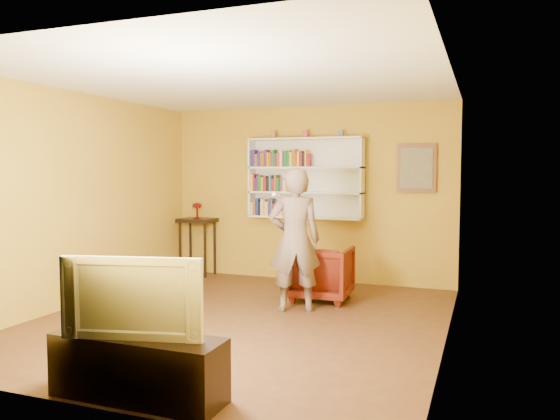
{
  "coord_description": "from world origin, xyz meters",
  "views": [
    {
      "loc": [
        2.6,
        -5.59,
        1.69
      ],
      "look_at": [
        0.19,
        0.75,
        1.22
      ],
      "focal_mm": 35.0,
      "sensor_mm": 36.0,
      "label": 1
    }
  ],
  "objects_px": {
    "person": "(295,240)",
    "television": "(137,296)",
    "bookshelf": "(306,178)",
    "console_table": "(197,228)",
    "armchair": "(321,273)",
    "tv_cabinet": "(138,367)",
    "ruby_lustre": "(197,207)"
  },
  "relations": [
    {
      "from": "person",
      "to": "television",
      "type": "height_order",
      "value": "person"
    },
    {
      "from": "bookshelf",
      "to": "console_table",
      "type": "bearing_deg",
      "value": -175.01
    },
    {
      "from": "console_table",
      "to": "bookshelf",
      "type": "bearing_deg",
      "value": 4.99
    },
    {
      "from": "bookshelf",
      "to": "television",
      "type": "height_order",
      "value": "bookshelf"
    },
    {
      "from": "armchair",
      "to": "person",
      "type": "bearing_deg",
      "value": 75.37
    },
    {
      "from": "bookshelf",
      "to": "armchair",
      "type": "bearing_deg",
      "value": -63.06
    },
    {
      "from": "tv_cabinet",
      "to": "ruby_lustre",
      "type": "bearing_deg",
      "value": 114.24
    },
    {
      "from": "ruby_lustre",
      "to": "console_table",
      "type": "bearing_deg",
      "value": -18.43
    },
    {
      "from": "console_table",
      "to": "person",
      "type": "relative_size",
      "value": 0.54
    },
    {
      "from": "tv_cabinet",
      "to": "bookshelf",
      "type": "bearing_deg",
      "value": 92.45
    },
    {
      "from": "person",
      "to": "tv_cabinet",
      "type": "xyz_separation_m",
      "value": [
        -0.24,
        -2.87,
        -0.63
      ]
    },
    {
      "from": "armchair",
      "to": "person",
      "type": "relative_size",
      "value": 0.45
    },
    {
      "from": "bookshelf",
      "to": "person",
      "type": "relative_size",
      "value": 1.03
    },
    {
      "from": "bookshelf",
      "to": "tv_cabinet",
      "type": "height_order",
      "value": "bookshelf"
    },
    {
      "from": "armchair",
      "to": "person",
      "type": "xyz_separation_m",
      "value": [
        -0.14,
        -0.65,
        0.51
      ]
    },
    {
      "from": "ruby_lustre",
      "to": "television",
      "type": "height_order",
      "value": "ruby_lustre"
    },
    {
      "from": "armchair",
      "to": "television",
      "type": "relative_size",
      "value": 0.75
    },
    {
      "from": "console_table",
      "to": "armchair",
      "type": "distance_m",
      "value": 2.63
    },
    {
      "from": "console_table",
      "to": "armchair",
      "type": "xyz_separation_m",
      "value": [
        2.41,
        -0.98,
        -0.41
      ]
    },
    {
      "from": "person",
      "to": "television",
      "type": "distance_m",
      "value": 2.88
    },
    {
      "from": "person",
      "to": "console_table",
      "type": "bearing_deg",
      "value": -59.42
    },
    {
      "from": "bookshelf",
      "to": "tv_cabinet",
      "type": "distance_m",
      "value": 4.86
    },
    {
      "from": "bookshelf",
      "to": "television",
      "type": "xyz_separation_m",
      "value": [
        0.2,
        -4.66,
        -0.81
      ]
    },
    {
      "from": "console_table",
      "to": "armchair",
      "type": "relative_size",
      "value": 1.18
    },
    {
      "from": "ruby_lustre",
      "to": "tv_cabinet",
      "type": "bearing_deg",
      "value": -65.76
    },
    {
      "from": "bookshelf",
      "to": "ruby_lustre",
      "type": "distance_m",
      "value": 1.89
    },
    {
      "from": "bookshelf",
      "to": "armchair",
      "type": "xyz_separation_m",
      "value": [
        0.58,
        -1.14,
        -1.24
      ]
    },
    {
      "from": "tv_cabinet",
      "to": "television",
      "type": "relative_size",
      "value": 1.27
    },
    {
      "from": "bookshelf",
      "to": "console_table",
      "type": "height_order",
      "value": "bookshelf"
    },
    {
      "from": "bookshelf",
      "to": "ruby_lustre",
      "type": "bearing_deg",
      "value": -175.01
    },
    {
      "from": "person",
      "to": "television",
      "type": "xyz_separation_m",
      "value": [
        -0.24,
        -2.87,
        -0.09
      ]
    },
    {
      "from": "television",
      "to": "tv_cabinet",
      "type": "bearing_deg",
      "value": 0.0
    }
  ]
}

